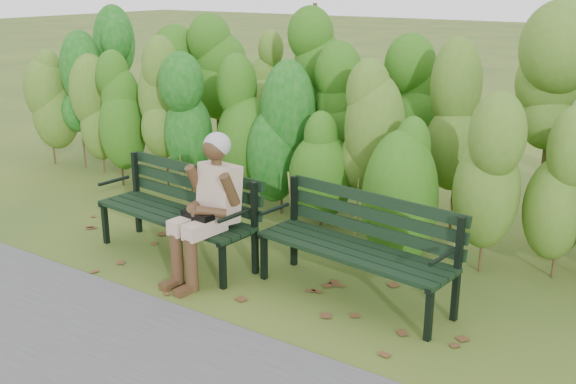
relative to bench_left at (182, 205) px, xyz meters
The scene contains 6 objects.
ground 1.15m from the bench_left, ahead, with size 80.00×80.00×0.00m, color #354E1F.
hedge_band 2.28m from the bench_left, 61.98° to the left, with size 11.04×1.67×2.42m.
leaf_litter 1.24m from the bench_left, ahead, with size 5.67×2.17×0.01m.
bench_left is the anchor object (origin of this frame).
bench_right 1.94m from the bench_left, ahead, with size 1.88×0.80×0.91m.
seated_woman 0.66m from the bench_left, 23.19° to the right, with size 0.57×0.83×1.38m.
Camera 1 is at (3.46, -4.76, 2.72)m, focal length 42.00 mm.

